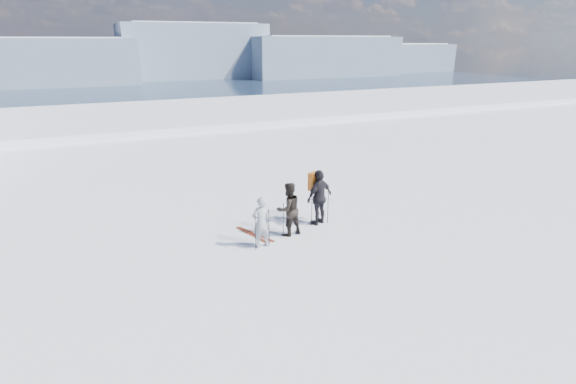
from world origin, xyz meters
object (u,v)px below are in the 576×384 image
skier_pack (319,197)px  skis_loose (254,235)px  skier_dark (288,209)px  skier_grey (261,222)px

skier_pack → skis_loose: skier_pack is taller
skier_dark → skier_pack: (1.36, 0.42, 0.08)m
skier_dark → skis_loose: 1.45m
skier_grey → skis_loose: size_ratio=1.00×
skier_grey → skier_pack: bearing=-163.5°
skier_grey → skier_dark: (1.15, 0.52, 0.07)m
skier_dark → skis_loose: (-1.06, 0.43, -0.88)m
skier_grey → skier_dark: 1.26m
skier_pack → skier_dark: bearing=-2.4°
skier_dark → skis_loose: skier_dark is taller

